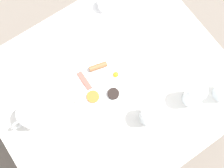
% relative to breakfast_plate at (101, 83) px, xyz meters
% --- Properties ---
extents(ground_plane, '(8.00, 8.00, 0.00)m').
position_rel_breakfast_plate_xyz_m(ground_plane, '(-0.03, -0.04, -0.71)').
color(ground_plane, '#70665B').
extents(table, '(0.95, 1.10, 0.70)m').
position_rel_breakfast_plate_xyz_m(table, '(-0.03, -0.04, -0.07)').
color(table, silver).
rests_on(table, ground_plane).
extents(breakfast_plate, '(0.30, 0.30, 0.04)m').
position_rel_breakfast_plate_xyz_m(breakfast_plate, '(0.00, 0.00, 0.00)').
color(breakfast_plate, white).
rests_on(breakfast_plate, table).
extents(teapot_near, '(0.12, 0.21, 0.13)m').
position_rel_breakfast_plate_xyz_m(teapot_near, '(0.04, 0.34, 0.05)').
color(teapot_near, white).
rests_on(teapot_near, table).
extents(teacup_with_saucer_left, '(0.16, 0.16, 0.06)m').
position_rel_breakfast_plate_xyz_m(teacup_with_saucer_left, '(0.33, -0.24, 0.02)').
color(teacup_with_saucer_left, white).
rests_on(teacup_with_saucer_left, table).
extents(water_glass_tall, '(0.08, 0.08, 0.14)m').
position_rel_breakfast_plate_xyz_m(water_glass_tall, '(-0.30, -0.30, 0.06)').
color(water_glass_tall, white).
rests_on(water_glass_tall, table).
extents(water_glass_short, '(0.08, 0.08, 0.12)m').
position_rel_breakfast_plate_xyz_m(water_glass_short, '(-0.25, -0.08, 0.05)').
color(water_glass_short, white).
rests_on(water_glass_short, table).
extents(fork_by_plate, '(0.17, 0.12, 0.00)m').
position_rel_breakfast_plate_xyz_m(fork_by_plate, '(-0.21, 0.24, -0.01)').
color(fork_by_plate, silver).
rests_on(fork_by_plate, table).
extents(knife_by_plate, '(0.20, 0.10, 0.00)m').
position_rel_breakfast_plate_xyz_m(knife_by_plate, '(-0.35, 0.07, -0.01)').
color(knife_by_plate, silver).
rests_on(knife_by_plate, table).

